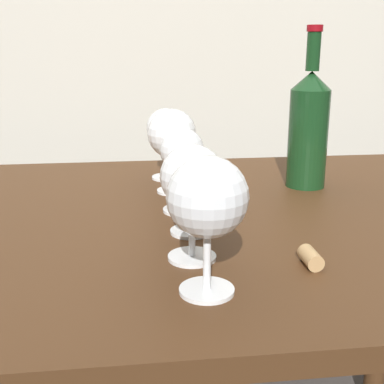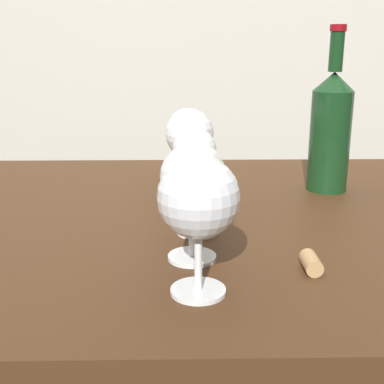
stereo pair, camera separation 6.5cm
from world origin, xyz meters
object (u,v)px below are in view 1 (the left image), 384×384
Objects in this scene: wine_glass_merlot at (208,201)px; wine_glass_white at (192,178)px; wine_bottle at (308,127)px; cork at (311,258)px; wine_glass_pinot at (182,154)px; wine_glass_rose at (166,130)px; wine_glass_amber at (172,135)px; wine_glass_chardonnay at (191,173)px.

wine_glass_white is at bearing 93.16° from wine_glass_merlot.
cork is (-0.12, -0.37, -0.11)m from wine_bottle.
wine_glass_pinot is 0.96× the size of wine_glass_rose.
wine_glass_pinot is at bearing 89.48° from wine_glass_merlot.
wine_glass_pinot is 3.41× the size of cork.
wine_glass_pinot is 0.12m from wine_glass_amber.
wine_glass_merlot is 0.50m from wine_bottle.
wine_glass_white is at bearing -89.80° from wine_glass_rose.
wine_glass_rose reaches higher than wine_glass_pinot.
wine_glass_pinot is 0.46× the size of wine_bottle.
wine_glass_rose reaches higher than wine_glass_chardonnay.
cork is at bearing -67.53° from wine_glass_amber.
wine_glass_pinot is at bearing 120.53° from cork.
wine_glass_merlot is at bearing -86.84° from wine_glass_white.
wine_glass_white is 0.43m from wine_bottle.
wine_glass_pinot is (0.00, 0.29, -0.01)m from wine_glass_merlot.
wine_glass_merlot is at bearing -158.88° from cork.
wine_glass_merlot is 3.82× the size of cork.
wine_glass_chardonnay is 0.21m from cork.
wine_bottle is (0.26, 0.42, 0.01)m from wine_glass_merlot.
cork is (0.14, -0.14, -0.08)m from wine_glass_chardonnay.
wine_glass_merlot is 1.04× the size of wine_glass_white.
wine_glass_white is 0.42m from wine_glass_rose.
wine_bottle is at bearing 71.92° from cork.
wine_glass_white is 0.20m from wine_glass_pinot.
wine_bottle is at bearing 26.40° from wine_glass_pinot.
wine_bottle is at bearing 41.92° from wine_glass_chardonnay.
wine_glass_merlot is at bearing -89.44° from wine_glass_amber.
wine_glass_chardonnay is 0.32m from wine_glass_rose.
wine_glass_chardonnay is at bearing -89.08° from wine_glass_pinot.
wine_glass_amber is at bearing -177.49° from wine_bottle.
wine_bottle is at bearing 50.68° from wine_glass_white.
wine_glass_merlot reaches higher than wine_glass_chardonnay.
wine_glass_amber reaches higher than wine_glass_pinot.
wine_glass_rose is (-0.00, 0.10, -0.01)m from wine_glass_amber.
wine_glass_white is at bearing -90.22° from wine_glass_amber.
wine_glass_amber reaches higher than cork.
wine_glass_white is 0.18m from cork.
wine_glass_white is 1.08× the size of wine_glass_pinot.
wine_glass_merlot is 1.00× the size of wine_glass_amber.
wine_bottle reaches higher than cork.
cork is at bearing -44.22° from wine_glass_chardonnay.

